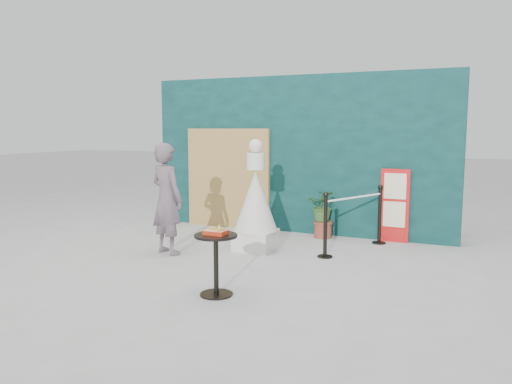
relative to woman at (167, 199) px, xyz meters
The scene contains 10 objects.
ground 1.69m from the woman, 25.59° to the right, with size 60.00×60.00×0.00m, color #ADAAA5.
back_wall 2.91m from the woman, 62.80° to the left, with size 6.00×0.30×3.00m, color #092A29.
bamboo_fence 2.32m from the woman, 92.50° to the left, with size 1.80×0.08×2.00m, color tan.
woman is the anchor object (origin of this frame).
menu_board 3.97m from the woman, 36.09° to the left, with size 0.50×0.07×1.30m.
statue 1.44m from the woman, 32.92° to the left, with size 0.72×0.72×1.83m.
cafe_table 2.27m from the woman, 41.08° to the right, with size 0.52×0.52×0.75m.
food_basket 2.24m from the woman, 41.00° to the right, with size 0.26×0.19×0.11m.
planter 2.92m from the woman, 47.50° to the left, with size 0.52×0.45×0.89m.
stanchion_barrier 3.08m from the woman, 28.35° to the left, with size 0.84×1.54×1.03m.
Camera 1 is at (3.21, -5.98, 2.01)m, focal length 35.00 mm.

